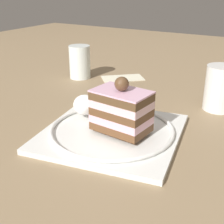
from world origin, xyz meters
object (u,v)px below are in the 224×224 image
cake_slice (122,110)px  fork (125,108)px  drink_glass_near (220,91)px  folded_napkin (123,78)px  dessert_plate (112,131)px  drink_glass_far (80,63)px  whipped_cream_dollop (85,105)px

cake_slice → fork: 0.11m
drink_glass_near → folded_napkin: bearing=72.1°
folded_napkin → dessert_plate: bearing=-154.2°
drink_glass_far → folded_napkin: size_ratio=0.79×
cake_slice → drink_glass_near: 0.26m
dessert_plate → fork: 0.09m
drink_glass_near → drink_glass_far: size_ratio=1.04×
whipped_cream_dollop → drink_glass_near: (0.21, -0.22, 0.01)m
fork → drink_glass_near: bearing=-48.2°
dessert_plate → whipped_cream_dollop: size_ratio=6.09×
drink_glass_near → folded_napkin: drink_glass_near is taller
dessert_plate → drink_glass_near: drink_glass_near is taller
drink_glass_near → cake_slice: bearing=153.3°
dessert_plate → drink_glass_near: size_ratio=2.84×
dessert_plate → drink_glass_near: bearing=-30.8°
fork → folded_napkin: (0.24, 0.14, -0.02)m
dessert_plate → drink_glass_near: 0.27m
fork → folded_napkin: bearing=30.0°
dessert_plate → whipped_cream_dollop: bearing=72.7°
dessert_plate → whipped_cream_dollop: (0.02, 0.08, 0.03)m
whipped_cream_dollop → fork: bearing=-40.8°
dessert_plate → folded_napkin: (0.33, 0.16, -0.01)m
cake_slice → drink_glass_far: (0.27, 0.29, -0.01)m
dessert_plate → folded_napkin: dessert_plate is taller
dessert_plate → fork: fork is taller
dessert_plate → folded_napkin: size_ratio=2.35×
dessert_plate → cake_slice: bearing=-92.4°
whipped_cream_dollop → drink_glass_far: bearing=37.9°
cake_slice → drink_glass_far: 0.40m
dessert_plate → whipped_cream_dollop: 0.09m
whipped_cream_dollop → folded_napkin: 0.32m
cake_slice → drink_glass_near: cake_slice is taller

